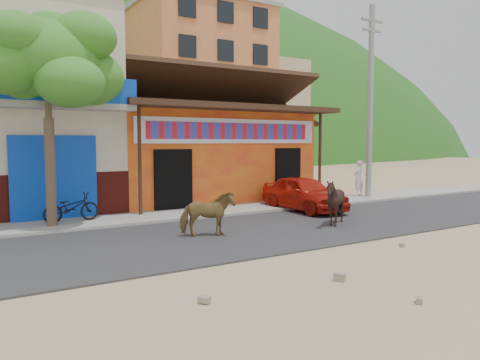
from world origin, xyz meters
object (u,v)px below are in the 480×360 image
object	(u,v)px
cow_dark	(335,202)
scooter	(71,207)
tree	(49,118)
utility_pole	(370,102)
red_car	(304,193)
cow_tan	(207,214)
pedestrian	(359,178)

from	to	relation	value
cow_dark	scooter	world-z (taller)	cow_dark
cow_dark	tree	bearing A→B (deg)	-110.78
utility_pole	red_car	distance (m)	5.93
utility_pole	cow_tan	world-z (taller)	utility_pole
cow_tan	cow_dark	world-z (taller)	cow_dark
red_car	pedestrian	distance (m)	4.75
cow_tan	cow_dark	distance (m)	3.93
tree	cow_tan	bearing A→B (deg)	-46.24
cow_tan	cow_dark	size ratio (longest dim) A/B	1.01
cow_dark	utility_pole	bearing A→B (deg)	132.80
cow_tan	cow_dark	xyz separation A→B (m)	(3.89, -0.53, 0.10)
tree	cow_tan	world-z (taller)	tree
scooter	tree	bearing A→B (deg)	113.83
cow_dark	pedestrian	distance (m)	7.09
cow_tan	pedestrian	distance (m)	10.21
scooter	pedestrian	size ratio (longest dim) A/B	1.04
red_car	scooter	distance (m)	7.70
utility_pole	scooter	size ratio (longest dim) A/B	4.97
utility_pole	pedestrian	distance (m)	3.25
utility_pole	tree	bearing A→B (deg)	-179.10
cow_tan	tree	bearing A→B (deg)	61.34
cow_tan	scooter	xyz separation A→B (m)	(-2.56, 3.64, -0.07)
utility_pole	red_car	world-z (taller)	utility_pole
cow_dark	scooter	size ratio (longest dim) A/B	0.84
utility_pole	red_car	bearing A→B (deg)	-164.39
tree	scooter	xyz separation A→B (m)	(0.60, 0.34, -2.58)
red_car	pedestrian	xyz separation A→B (m)	(4.44, 1.67, 0.24)
tree	pedestrian	world-z (taller)	tree
cow_tan	scooter	world-z (taller)	cow_tan
scooter	red_car	bearing A→B (deg)	-106.49
utility_pole	cow_tan	xyz separation A→B (m)	(-9.64, -3.50, -3.50)
utility_pole	scooter	distance (m)	12.71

